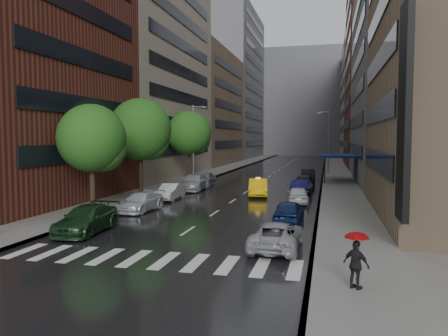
{
  "coord_description": "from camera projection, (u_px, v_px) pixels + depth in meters",
  "views": [
    {
      "loc": [
        7.7,
        -19.46,
        5.33
      ],
      "look_at": [
        0.0,
        12.91,
        3.0
      ],
      "focal_mm": 35.0,
      "sensor_mm": 36.0,
      "label": 1
    }
  ],
  "objects": [
    {
      "name": "buildings_left",
      "position": [
        202.0,
        80.0,
        80.43
      ],
      "size": [
        8.0,
        108.0,
        38.0
      ],
      "color": "maroon",
      "rests_on": "ground"
    },
    {
      "name": "buildings_right",
      "position": [
        375.0,
        78.0,
        71.55
      ],
      "size": [
        8.05,
        109.1,
        36.0
      ],
      "color": "#937A5B",
      "rests_on": "ground"
    },
    {
      "name": "taxi",
      "position": [
        258.0,
        187.0,
        39.81
      ],
      "size": [
        2.35,
        4.92,
        1.56
      ],
      "primitive_type": "imported",
      "rotation": [
        0.0,
        0.0,
        0.15
      ],
      "color": "yellow",
      "rests_on": "ground"
    },
    {
      "name": "tree_near",
      "position": [
        92.0,
        138.0,
        30.88
      ],
      "size": [
        4.83,
        4.83,
        7.7
      ],
      "color": "#382619",
      "rests_on": "ground"
    },
    {
      "name": "parked_cars_left",
      "position": [
        168.0,
        192.0,
        37.0
      ],
      "size": [
        2.4,
        29.28,
        1.6
      ],
      "color": "#16311A",
      "rests_on": "ground"
    },
    {
      "name": "building_far",
      "position": [
        303.0,
        103.0,
        134.43
      ],
      "size": [
        40.0,
        14.0,
        32.0
      ],
      "primitive_type": "cube",
      "color": "slate",
      "rests_on": "ground"
    },
    {
      "name": "awning",
      "position": [
        338.0,
        156.0,
        52.71
      ],
      "size": [
        4.0,
        8.0,
        3.12
      ],
      "color": "navy",
      "rests_on": "sidewalk_right"
    },
    {
      "name": "parked_cars_right",
      "position": [
        299.0,
        192.0,
        36.77
      ],
      "size": [
        2.33,
        38.09,
        1.56
      ],
      "color": "#9C9CA1",
      "rests_on": "ground"
    },
    {
      "name": "tree_mid",
      "position": [
        140.0,
        130.0,
        38.87
      ],
      "size": [
        5.53,
        5.53,
        8.82
      ],
      "color": "#382619",
      "rests_on": "ground"
    },
    {
      "name": "tree_far",
      "position": [
        189.0,
        133.0,
        52.52
      ],
      "size": [
        5.36,
        5.36,
        8.54
      ],
      "color": "#382619",
      "rests_on": "ground"
    },
    {
      "name": "sidewalk_right",
      "position": [
        336.0,
        172.0,
        67.47
      ],
      "size": [
        4.0,
        140.0,
        0.15
      ],
      "primitive_type": "cube",
      "color": "gray",
      "rests_on": "ground"
    },
    {
      "name": "street_lamp_left",
      "position": [
        194.0,
        141.0,
        51.59
      ],
      "size": [
        1.74,
        0.22,
        9.0
      ],
      "color": "gray",
      "rests_on": "sidewalk_left"
    },
    {
      "name": "sidewalk_left",
      "position": [
        223.0,
        170.0,
        71.63
      ],
      "size": [
        4.0,
        140.0,
        0.15
      ],
      "primitive_type": "cube",
      "color": "gray",
      "rests_on": "ground"
    },
    {
      "name": "crosswalk",
      "position": [
        150.0,
        259.0,
        19.04
      ],
      "size": [
        13.15,
        2.8,
        0.01
      ],
      "color": "silver",
      "rests_on": "ground"
    },
    {
      "name": "road",
      "position": [
        278.0,
        171.0,
        69.56
      ],
      "size": [
        14.0,
        140.0,
        0.01
      ],
      "primitive_type": "cube",
      "color": "black",
      "rests_on": "ground"
    },
    {
      "name": "street_lamp_right",
      "position": [
        328.0,
        141.0,
        62.58
      ],
      "size": [
        1.74,
        0.22,
        9.0
      ],
      "color": "gray",
      "rests_on": "sidewalk_right"
    },
    {
      "name": "ground",
      "position": [
        162.0,
        248.0,
        21.03
      ],
      "size": [
        220.0,
        220.0,
        0.0
      ],
      "primitive_type": "plane",
      "color": "gray",
      "rests_on": "ground"
    },
    {
      "name": "ped_red_umbrella",
      "position": [
        356.0,
        255.0,
        14.85
      ],
      "size": [
        1.04,
        0.92,
        2.01
      ],
      "color": "black",
      "rests_on": "sidewalk_right"
    }
  ]
}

